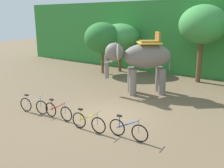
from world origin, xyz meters
TOP-DOWN VIEW (x-y plane):
  - ground_plane at (0.00, 0.00)m, footprint 80.00×80.00m
  - foliage_hedge at (0.00, 13.47)m, footprint 36.00×6.00m
  - tree_center_right at (-5.89, 7.51)m, footprint 2.97×2.97m
  - tree_center at (-5.11, 8.97)m, footprint 3.26×3.26m
  - tree_center_left at (1.65, 9.14)m, footprint 3.27×3.27m
  - elephant at (-0.43, 4.21)m, footprint 3.85×3.49m
  - bike_white at (-3.17, -1.79)m, footprint 1.69×0.52m
  - bike_red at (-1.59, -1.64)m, footprint 1.71×0.52m
  - bike_yellow at (0.38, -1.80)m, footprint 1.71×0.52m
  - bike_blue at (2.11, -1.47)m, footprint 1.71×0.52m

SIDE VIEW (x-z plane):
  - ground_plane at x=0.00m, z-range 0.00..0.00m
  - bike_white at x=-3.17m, z-range -0.07..0.85m
  - bike_red at x=-1.59m, z-range -0.07..0.85m
  - bike_yellow at x=0.38m, z-range -0.07..0.85m
  - bike_blue at x=2.11m, z-range -0.07..0.85m
  - elephant at x=-0.43m, z-range 0.31..4.09m
  - tree_center_right at x=-5.89m, z-range 0.85..5.08m
  - foliage_hedge at x=0.00m, z-range 0.00..5.97m
  - tree_center at x=-5.11m, z-range 0.94..5.05m
  - tree_center_left at x=1.65m, z-range 1.36..6.83m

